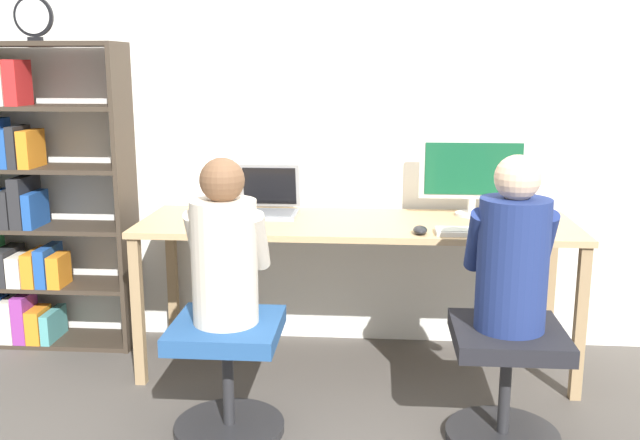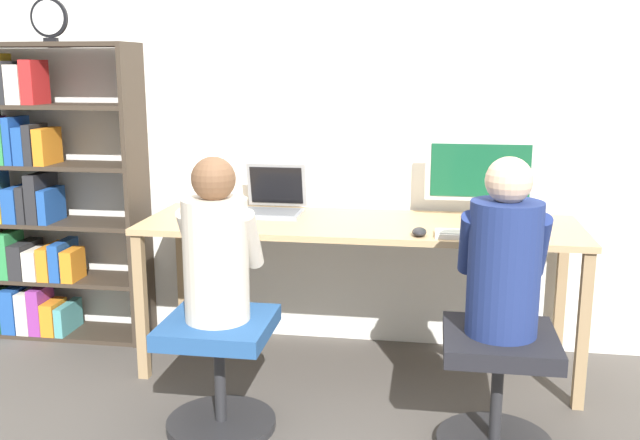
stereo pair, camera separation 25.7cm
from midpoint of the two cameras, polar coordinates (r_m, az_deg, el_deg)
ground_plane at (r=3.45m, az=4.60°, el=-13.84°), size 14.00×14.00×0.00m
wall_back at (r=3.83m, az=5.83°, el=9.00°), size 10.00×0.05×2.60m
desk at (r=3.53m, az=5.23°, el=-1.30°), size 2.14×0.66×0.76m
desktop_monitor at (r=3.67m, az=14.66°, el=3.44°), size 0.54×0.17×0.40m
laptop at (r=3.68m, az=-1.82°, el=1.29°), size 0.32×0.30×0.25m
keyboard at (r=3.29m, az=15.11°, el=-1.17°), size 0.42×0.13×0.03m
computer_mouse_by_keyboard at (r=3.27m, az=10.20°, el=-0.96°), size 0.06×0.11×0.04m
office_chair_left at (r=3.01m, az=16.47°, el=-12.18°), size 0.47×0.47×0.49m
office_chair_right at (r=3.06m, az=-5.63°, el=-11.35°), size 0.47×0.47×0.49m
person_at_monitor at (r=2.85m, az=17.07°, el=-2.88°), size 0.34×0.32×0.70m
person_at_laptop at (r=2.90m, az=-5.81°, el=-2.30°), size 0.33×0.31×0.68m
bookshelf at (r=4.19m, az=-19.85°, el=1.29°), size 0.90×0.30×1.63m
desk_clock at (r=3.99m, az=-19.10°, el=14.99°), size 0.20×0.03×0.22m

